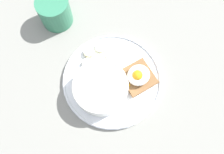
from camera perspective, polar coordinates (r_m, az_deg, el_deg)
name	(u,v)px	position (r cm, az deg, el deg)	size (l,w,h in cm)	color
ground_plane	(112,81)	(63.02, 0.00, -1.16)	(120.00, 120.00, 2.00)	gray
plate	(112,79)	(61.31, 0.00, -0.66)	(27.75, 27.75, 1.60)	white
oatmeal_bowl	(101,88)	(57.41, -2.97, -2.96)	(14.41, 14.41, 5.74)	white
toast_slice	(138,78)	(60.74, 6.74, -0.16)	(9.73, 9.73, 1.63)	brown
poached_egg	(138,75)	(58.54, 6.89, 0.45)	(9.10, 5.85, 3.79)	white
banana_slice_front	(101,47)	(64.28, -2.98, 7.73)	(4.31, 4.27, 1.36)	#EDEBB8
banana_slice_left	(100,60)	(62.62, -3.12, 4.53)	(3.93, 4.00, 1.49)	#F3EEC3
banana_slice_back	(111,57)	(62.88, -0.17, 5.30)	(3.94, 3.99, 1.36)	beige
banana_slice_right	(88,64)	(62.40, -6.26, 3.47)	(3.91, 4.01, 1.60)	beige
banana_slice_inner	(89,53)	(63.71, -6.16, 6.28)	(3.40, 3.27, 1.60)	#F4ECB5
coffee_mug	(55,11)	(69.16, -14.75, 16.23)	(9.46, 9.46, 8.61)	#327C59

